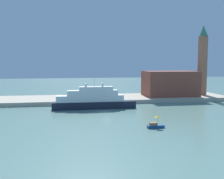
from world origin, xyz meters
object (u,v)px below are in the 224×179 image
at_px(bell_tower, 203,58).
at_px(person_figure, 77,97).
at_px(harbor_building, 170,83).
at_px(large_yacht, 93,100).
at_px(mooring_bollard, 106,99).
at_px(small_motorboat, 156,124).
at_px(parked_car, 66,97).

relative_size(bell_tower, person_figure, 18.89).
xyz_separation_m(harbor_building, person_figure, (-39.58, -3.83, -4.52)).
xyz_separation_m(large_yacht, bell_tower, (50.40, 19.75, 14.77)).
height_order(harbor_building, mooring_bollard, harbor_building).
height_order(large_yacht, bell_tower, bell_tower).
bearing_deg(large_yacht, harbor_building, 27.69).
bearing_deg(large_yacht, mooring_bollard, 57.47).
height_order(large_yacht, person_figure, large_yacht).
bearing_deg(large_yacht, person_figure, 107.58).
bearing_deg(large_yacht, small_motorboat, -68.34).
distance_m(small_motorboat, mooring_bollard, 39.18).
relative_size(person_figure, mooring_bollard, 2.60).
relative_size(harbor_building, mooring_bollard, 35.74).
distance_m(harbor_building, mooring_bollard, 31.12).
xyz_separation_m(bell_tower, parked_car, (-59.23, -3.10, -15.72)).
height_order(small_motorboat, harbor_building, harbor_building).
bearing_deg(person_figure, parked_car, 153.36).
distance_m(harbor_building, person_figure, 40.02).
xyz_separation_m(harbor_building, parked_car, (-43.81, -1.71, -4.67)).
xyz_separation_m(large_yacht, harbor_building, (34.98, 18.35, 3.72)).
relative_size(large_yacht, parked_car, 6.46).
relative_size(bell_tower, mooring_bollard, 49.20).
height_order(large_yacht, parked_car, large_yacht).
distance_m(small_motorboat, harbor_building, 53.69).
bearing_deg(large_yacht, bell_tower, 21.40).
bearing_deg(harbor_building, mooring_bollard, -162.21).
distance_m(large_yacht, small_motorboat, 32.06).
xyz_separation_m(small_motorboat, harbor_building, (23.17, 48.08, 5.82)).
xyz_separation_m(parked_car, person_figure, (4.23, -2.12, 0.16)).
bearing_deg(small_motorboat, bell_tower, 52.05).
bearing_deg(bell_tower, parked_car, -177.00).
relative_size(small_motorboat, bell_tower, 0.13).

